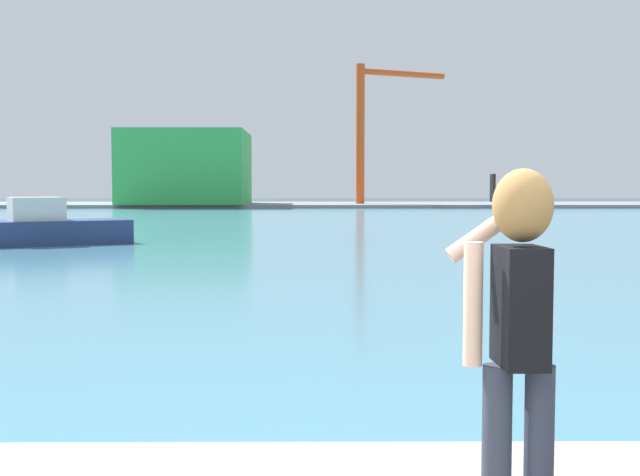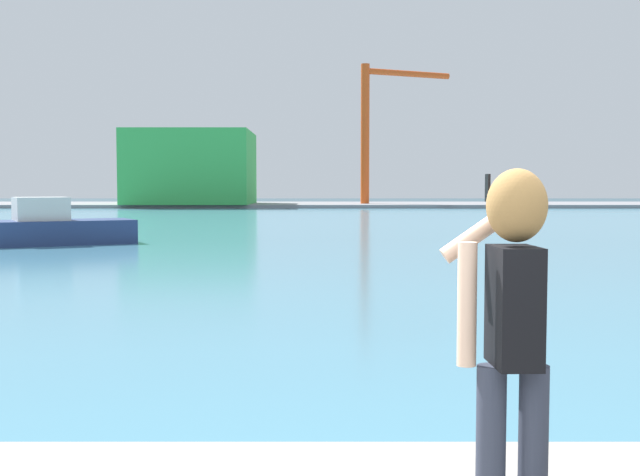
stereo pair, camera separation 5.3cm
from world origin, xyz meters
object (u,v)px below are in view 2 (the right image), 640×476
(boat_moored, at_px, (56,227))
(warehouse_left, at_px, (192,168))
(port_crane, at_px, (376,118))
(person_photographer, at_px, (512,314))

(boat_moored, relative_size, warehouse_left, 0.45)
(boat_moored, height_order, port_crane, port_crane)
(warehouse_left, bearing_deg, port_crane, 4.52)
(warehouse_left, xyz_separation_m, port_crane, (21.17, 1.67, 5.74))
(boat_moored, xyz_separation_m, warehouse_left, (-4.16, 59.58, 3.81))
(warehouse_left, bearing_deg, person_photographer, -79.92)
(warehouse_left, bearing_deg, boat_moored, -86.01)
(boat_moored, height_order, warehouse_left, warehouse_left)
(boat_moored, bearing_deg, port_crane, 46.66)
(warehouse_left, distance_m, port_crane, 22.00)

